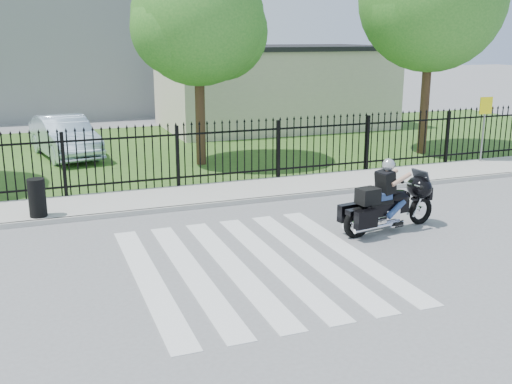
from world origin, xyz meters
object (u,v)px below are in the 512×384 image
object	(u,v)px
parked_car	(65,137)
traffic_sign	(485,116)
motorcycle_rider	(388,201)
litter_bin	(37,198)

from	to	relation	value
parked_car	traffic_sign	world-z (taller)	traffic_sign
parked_car	motorcycle_rider	bearing A→B (deg)	-72.33
motorcycle_rider	litter_bin	distance (m)	7.96
motorcycle_rider	parked_car	xyz separation A→B (m)	(-6.09, 10.98, 0.06)
traffic_sign	litter_bin	xyz separation A→B (m)	(-13.90, -1.39, -1.07)
motorcycle_rider	parked_car	bearing A→B (deg)	109.95
motorcycle_rider	parked_car	world-z (taller)	motorcycle_rider
motorcycle_rider	litter_bin	xyz separation A→B (m)	(-7.17, 3.45, -0.12)
motorcycle_rider	litter_bin	size ratio (longest dim) A/B	2.81
traffic_sign	litter_bin	distance (m)	14.01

